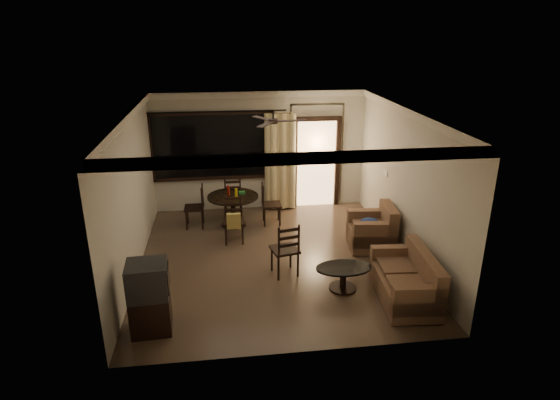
{
  "coord_description": "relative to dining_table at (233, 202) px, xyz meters",
  "views": [
    {
      "loc": [
        -0.91,
        -7.93,
        4.2
      ],
      "look_at": [
        0.14,
        0.2,
        1.12
      ],
      "focal_mm": 30.0,
      "sensor_mm": 36.0,
      "label": 1
    }
  ],
  "objects": [
    {
      "name": "dining_table",
      "position": [
        0.0,
        0.0,
        0.0
      ],
      "size": [
        1.11,
        1.11,
        0.92
      ],
      "rotation": [
        0.0,
        0.0,
        -0.02
      ],
      "color": "black",
      "rests_on": "ground"
    },
    {
      "name": "room_shell",
      "position": [
        1.29,
        0.05,
        1.28
      ],
      "size": [
        5.5,
        6.7,
        5.5
      ],
      "color": "beige",
      "rests_on": "ground"
    },
    {
      "name": "dining_chair_south",
      "position": [
        -0.02,
        -0.86,
        -0.25
      ],
      "size": [
        0.43,
        0.49,
        0.95
      ],
      "rotation": [
        0.0,
        0.0,
        -0.02
      ],
      "color": "black",
      "rests_on": "ground"
    },
    {
      "name": "coffee_table",
      "position": [
        1.73,
        -2.95,
        -0.28
      ],
      "size": [
        0.94,
        0.56,
        0.41
      ],
      "rotation": [
        0.0,
        0.0,
        -0.23
      ],
      "color": "black",
      "rests_on": "ground"
    },
    {
      "name": "sofa",
      "position": [
        2.68,
        -3.39,
        -0.23
      ],
      "size": [
        0.9,
        1.55,
        0.8
      ],
      "rotation": [
        0.0,
        0.0,
        -0.08
      ],
      "color": "#41201E",
      "rests_on": "ground"
    },
    {
      "name": "tv_cabinet",
      "position": [
        -1.32,
        -3.7,
        -0.0
      ],
      "size": [
        0.61,
        0.55,
        1.09
      ],
      "rotation": [
        0.0,
        0.0,
        0.06
      ],
      "color": "black",
      "rests_on": "ground"
    },
    {
      "name": "dining_chair_west",
      "position": [
        -0.84,
        0.02,
        -0.27
      ],
      "size": [
        0.43,
        0.43,
        0.95
      ],
      "rotation": [
        0.0,
        0.0,
        -1.59
      ],
      "color": "black",
      "rests_on": "ground"
    },
    {
      "name": "armchair",
      "position": [
        2.74,
        -1.48,
        -0.19
      ],
      "size": [
        0.94,
        0.94,
        0.86
      ],
      "rotation": [
        0.0,
        0.0,
        -0.1
      ],
      "color": "#41201E",
      "rests_on": "ground"
    },
    {
      "name": "ground",
      "position": [
        0.7,
        -1.73,
        -0.55
      ],
      "size": [
        5.5,
        5.5,
        0.0
      ],
      "primitive_type": "plane",
      "color": "#7F6651",
      "rests_on": "ground"
    },
    {
      "name": "dining_chair_east",
      "position": [
        0.83,
        -0.02,
        -0.27
      ],
      "size": [
        0.43,
        0.43,
        0.95
      ],
      "rotation": [
        0.0,
        0.0,
        1.55
      ],
      "color": "black",
      "rests_on": "ground"
    },
    {
      "name": "side_chair",
      "position": [
        0.83,
        -2.32,
        -0.25
      ],
      "size": [
        0.53,
        0.53,
        1.02
      ],
      "rotation": [
        0.0,
        0.0,
        3.36
      ],
      "color": "black",
      "rests_on": "ground"
    },
    {
      "name": "dining_chair_north",
      "position": [
        0.02,
        0.56,
        -0.27
      ],
      "size": [
        0.43,
        0.43,
        0.95
      ],
      "rotation": [
        0.0,
        0.0,
        3.12
      ],
      "color": "black",
      "rests_on": "ground"
    }
  ]
}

